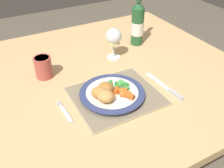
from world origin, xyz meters
name	(u,v)px	position (x,y,z in m)	size (l,w,h in m)	color
dining_table	(105,88)	(0.00, 0.00, 0.66)	(1.20, 1.08, 0.74)	tan
placemat	(116,96)	(-0.04, -0.17, 0.74)	(0.32, 0.28, 0.01)	tan
dinner_plate	(112,94)	(-0.06, -0.17, 0.76)	(0.24, 0.24, 0.02)	white
breaded_croquettes	(104,92)	(-0.10, -0.18, 0.79)	(0.10, 0.11, 0.04)	tan
green_beans_pile	(119,84)	(-0.01, -0.15, 0.77)	(0.09, 0.08, 0.02)	#4CA84C
glazed_carrots	(124,93)	(-0.03, -0.20, 0.78)	(0.06, 0.09, 0.02)	orange
fork	(65,113)	(-0.24, -0.17, 0.74)	(0.02, 0.13, 0.01)	silver
table_knife	(167,88)	(0.16, -0.22, 0.74)	(0.03, 0.21, 0.01)	silver
wine_glass	(114,38)	(0.09, 0.10, 0.84)	(0.07, 0.07, 0.15)	silver
bottle	(138,24)	(0.27, 0.17, 0.85)	(0.06, 0.06, 0.30)	#23562D
drinking_cup	(43,67)	(-0.24, 0.09, 0.79)	(0.07, 0.07, 0.09)	#B24C42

